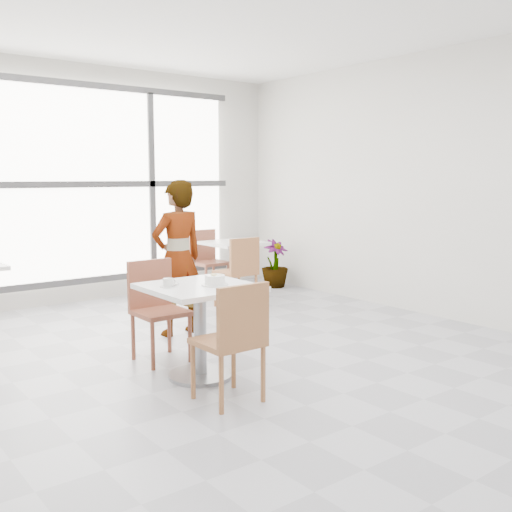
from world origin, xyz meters
TOP-DOWN VIEW (x-y plane):
  - floor at (0.00, 0.00)m, footprint 7.00×7.00m
  - wall_back at (0.00, 3.50)m, footprint 6.00×0.00m
  - wall_right at (3.00, 0.00)m, footprint 0.00×7.00m
  - window at (0.00, 3.44)m, footprint 4.60×0.07m
  - main_table at (-0.26, 0.09)m, footprint 0.80×0.80m
  - chair_near at (-0.37, -0.53)m, footprint 0.42×0.42m
  - chair_far at (-0.30, 0.74)m, footprint 0.42×0.42m
  - oatmeal_bowl at (-0.18, -0.00)m, footprint 0.21×0.21m
  - coffee_cup at (-0.50, 0.16)m, footprint 0.16×0.13m
  - person at (0.27, 1.33)m, footprint 0.59×0.40m
  - bg_table_right at (1.78, 2.46)m, footprint 0.70×0.70m
  - bg_chair_right_near at (1.47, 1.92)m, footprint 0.42×0.42m
  - bg_chair_right_far at (1.67, 2.96)m, footprint 0.42×0.42m
  - plant_right at (2.70, 2.73)m, footprint 0.42×0.42m

SIDE VIEW (x-z plane):
  - floor at x=0.00m, z-range 0.00..0.00m
  - plant_right at x=2.70m, z-range 0.00..0.69m
  - bg_table_right at x=1.78m, z-range 0.11..0.86m
  - chair_near at x=-0.37m, z-range 0.07..0.94m
  - chair_far at x=-0.30m, z-range 0.07..0.94m
  - bg_chair_right_near at x=1.47m, z-range 0.07..0.94m
  - bg_chair_right_far at x=1.67m, z-range 0.07..0.94m
  - main_table at x=-0.26m, z-range 0.15..0.90m
  - coffee_cup at x=-0.50m, z-range 0.75..0.81m
  - person at x=0.27m, z-range 0.00..1.57m
  - oatmeal_bowl at x=-0.18m, z-range 0.75..0.84m
  - window at x=0.00m, z-range 0.24..2.76m
  - wall_back at x=0.00m, z-range -1.50..4.50m
  - wall_right at x=3.00m, z-range -2.00..5.00m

